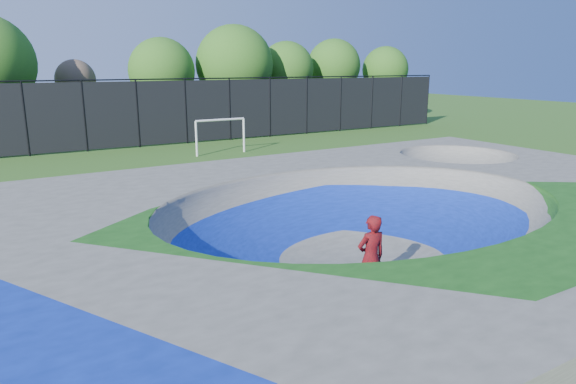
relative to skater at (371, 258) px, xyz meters
name	(u,v)px	position (x,y,z in m)	size (l,w,h in m)	color
ground	(362,254)	(1.57, 2.15, -0.92)	(120.00, 120.00, 0.00)	#2B5718
skate_deck	(363,227)	(1.57, 2.15, -0.17)	(22.00, 14.00, 1.50)	gray
skater	(371,258)	(0.00, 0.00, 0.00)	(0.67, 0.44, 1.84)	#AD0D11
skateboard	(369,297)	(0.00, 0.00, -0.90)	(0.78, 0.22, 0.05)	black
soccer_goal	(221,130)	(4.77, 18.39, 0.44)	(2.97, 0.12, 1.96)	silver
fence	(138,112)	(1.57, 23.15, 1.18)	(48.09, 0.09, 4.04)	black
treeline	(47,66)	(-2.55, 27.81, 3.87)	(52.96, 7.14, 7.93)	#472F23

